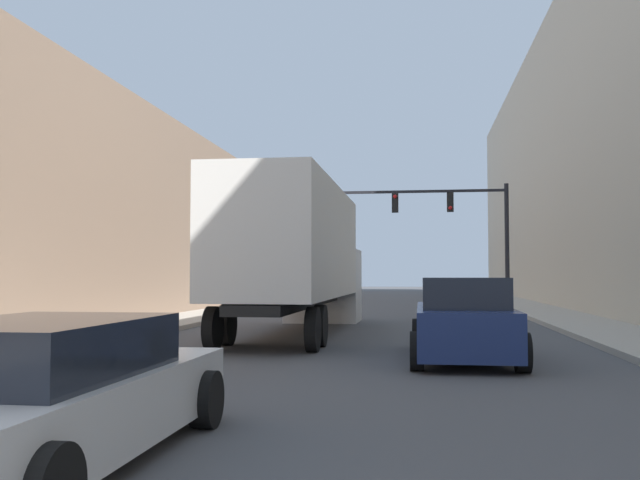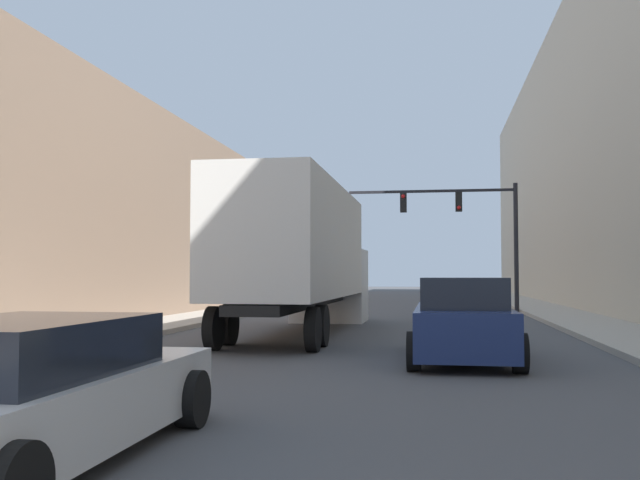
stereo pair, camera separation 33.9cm
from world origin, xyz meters
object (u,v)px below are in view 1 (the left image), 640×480
object	(u,v)px
sedan_car	(49,395)
traffic_signal_gantry	(463,222)
suv_car	(463,320)
semi_truck	(299,254)

from	to	relation	value
sedan_car	traffic_signal_gantry	bearing A→B (deg)	78.97
sedan_car	suv_car	distance (m)	9.60
traffic_signal_gantry	sedan_car	bearing A→B (deg)	-101.03
traffic_signal_gantry	semi_truck	bearing A→B (deg)	-113.57
sedan_car	traffic_signal_gantry	distance (m)	27.71
semi_truck	traffic_signal_gantry	world-z (taller)	traffic_signal_gantry
sedan_car	suv_car	xyz separation A→B (m)	(4.16, 8.65, 0.15)
suv_car	traffic_signal_gantry	size ratio (longest dim) A/B	0.65
semi_truck	suv_car	size ratio (longest dim) A/B	2.52
suv_car	traffic_signal_gantry	distance (m)	18.66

